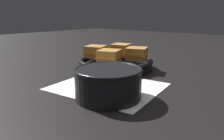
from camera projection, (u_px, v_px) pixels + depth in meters
ground_plane at (107, 84)px, 0.67m from camera, size 4.00×4.00×0.00m
napkin at (108, 86)px, 0.65m from camera, size 0.33×0.29×0.00m
soup_bowl at (108, 81)px, 0.55m from camera, size 0.17×0.17×0.08m
spoon at (105, 88)px, 0.61m from camera, size 0.16×0.12×0.01m
skillet at (116, 63)px, 0.86m from camera, size 0.34×0.35×0.04m
sandwich_near_left at (137, 54)px, 0.82m from camera, size 0.10×0.10×0.05m
sandwich_near_right at (121, 49)px, 0.92m from camera, size 0.09×0.09×0.05m
sandwich_far_left at (96, 52)px, 0.87m from camera, size 0.10×0.09×0.05m
sandwich_far_right at (109, 56)px, 0.77m from camera, size 0.09×0.10×0.05m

